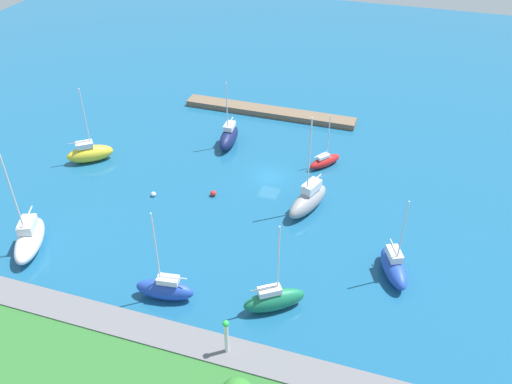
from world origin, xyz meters
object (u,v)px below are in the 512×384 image
sailboat_white_center_basin (29,239)px  sailboat_gray_far_south (308,200)px  sailboat_yellow_by_breakwater (90,153)px  sailboat_blue_off_beacon (165,289)px  mooring_buoy_red (213,193)px  harbor_beacon (226,334)px  sailboat_green_outer_mooring (274,300)px  mooring_buoy_white (153,194)px  sailboat_blue_inner_mooring (394,267)px  sailboat_red_mid_basin (325,161)px  pier_dock (269,112)px  sailboat_navy_east_end (229,137)px

sailboat_white_center_basin → sailboat_gray_far_south: (-26.79, -15.78, 0.09)m
sailboat_yellow_by_breakwater → sailboat_gray_far_south: bearing=-39.7°
sailboat_blue_off_beacon → mooring_buoy_red: sailboat_blue_off_beacon is taller
harbor_beacon → sailboat_green_outer_mooring: 7.59m
sailboat_white_center_basin → mooring_buoy_red: size_ratio=17.00×
mooring_buoy_white → sailboat_yellow_by_breakwater: bearing=-22.0°
sailboat_blue_inner_mooring → sailboat_gray_far_south: 13.40m
sailboat_red_mid_basin → mooring_buoy_white: bearing=162.9°
pier_dock → sailboat_white_center_basin: 40.71m
sailboat_green_outer_mooring → mooring_buoy_white: 23.03m
sailboat_red_mid_basin → sailboat_gray_far_south: (-0.05, 9.92, 0.65)m
sailboat_blue_inner_mooring → mooring_buoy_white: size_ratio=15.98×
sailboat_blue_inner_mooring → sailboat_navy_east_end: bearing=-151.3°
harbor_beacon → sailboat_white_center_basin: bearing=-15.8°
sailboat_navy_east_end → sailboat_blue_off_beacon: size_ratio=0.93×
harbor_beacon → sailboat_blue_inner_mooring: bearing=-129.9°
sailboat_white_center_basin → sailboat_navy_east_end: 29.84m
sailboat_gray_far_south → mooring_buoy_red: 11.76m
sailboat_white_center_basin → mooring_buoy_red: sailboat_white_center_basin is taller
harbor_beacon → sailboat_navy_east_end: sailboat_navy_east_end is taller
harbor_beacon → sailboat_navy_east_end: size_ratio=0.39×
mooring_buoy_red → sailboat_blue_off_beacon: bearing=95.9°
mooring_buoy_red → sailboat_yellow_by_breakwater: bearing=-7.3°
sailboat_red_mid_basin → sailboat_gray_far_south: sailboat_gray_far_south is taller
sailboat_gray_far_south → sailboat_white_center_basin: bearing=-39.5°
sailboat_green_outer_mooring → mooring_buoy_white: (19.09, -12.86, -0.92)m
pier_dock → sailboat_navy_east_end: sailboat_navy_east_end is taller
harbor_beacon → sailboat_navy_east_end: bearing=-70.1°
sailboat_navy_east_end → sailboat_gray_far_south: size_ratio=0.78×
harbor_beacon → sailboat_white_center_basin: size_ratio=0.31×
sailboat_gray_far_south → sailboat_blue_off_beacon: bearing=-9.1°
harbor_beacon → sailboat_yellow_by_breakwater: bearing=-40.5°
harbor_beacon → sailboat_blue_inner_mooring: (-12.41, -14.86, -2.38)m
sailboat_white_center_basin → sailboat_gray_far_south: size_ratio=0.98×
sailboat_yellow_by_breakwater → sailboat_blue_off_beacon: bearing=-80.3°
sailboat_navy_east_end → sailboat_gray_far_south: bearing=47.7°
sailboat_navy_east_end → mooring_buoy_red: size_ratio=13.53×
mooring_buoy_white → mooring_buoy_red: size_ratio=0.85×
sailboat_white_center_basin → sailboat_red_mid_basin: (-26.75, -25.69, -0.56)m
sailboat_yellow_by_breakwater → sailboat_green_outer_mooring: bearing=-66.4°
sailboat_blue_inner_mooring → sailboat_green_outer_mooring: sailboat_green_outer_mooring is taller
mooring_buoy_red → sailboat_blue_inner_mooring: bearing=162.1°
harbor_beacon → sailboat_gray_far_south: (-1.68, -22.88, -2.11)m
pier_dock → sailboat_blue_inner_mooring: (-21.98, 29.85, 0.74)m
sailboat_yellow_by_breakwater → sailboat_navy_east_end: 18.90m
sailboat_gray_far_south → sailboat_green_outer_mooring: (-0.45, 15.98, -0.22)m
sailboat_navy_east_end → sailboat_blue_off_beacon: bearing=4.3°
pier_dock → sailboat_blue_off_beacon: bearing=91.9°
harbor_beacon → sailboat_blue_inner_mooring: size_ratio=0.38×
sailboat_gray_far_south → mooring_buoy_white: size_ratio=20.50×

